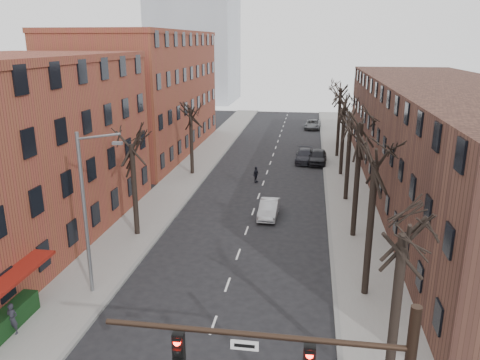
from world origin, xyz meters
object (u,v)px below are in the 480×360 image
at_px(parked_car_near, 318,157).
at_px(parked_car_mid, 304,156).
at_px(pedestrian_a, 12,319).
at_px(silver_sedan, 269,209).

bearing_deg(parked_car_near, parked_car_mid, 163.99).
xyz_separation_m(parked_car_near, parked_car_mid, (-1.50, 0.52, -0.10)).
distance_m(parked_car_near, pedestrian_a, 37.58).
height_order(silver_sedan, pedestrian_a, pedestrian_a).
bearing_deg(silver_sedan, parked_car_mid, 83.50).
height_order(parked_car_near, pedestrian_a, pedestrian_a).
height_order(parked_car_mid, pedestrian_a, pedestrian_a).
bearing_deg(parked_car_near, silver_sedan, -99.62).
xyz_separation_m(silver_sedan, parked_car_near, (3.95, 17.39, 0.15)).
bearing_deg(parked_car_mid, parked_car_near, -17.77).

